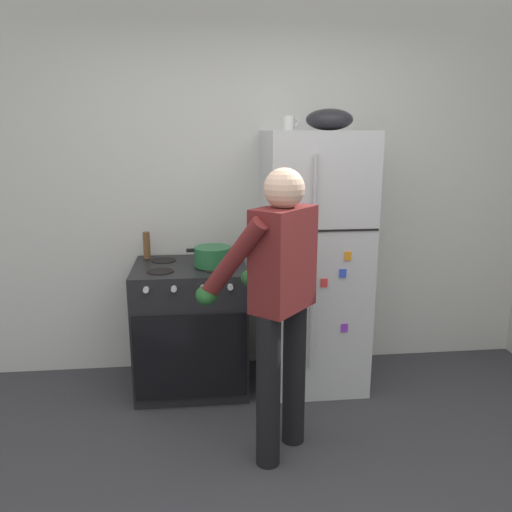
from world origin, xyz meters
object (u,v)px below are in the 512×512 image
coffee_mug (289,123)px  mixing_bowl (329,120)px  pepper_mill (147,245)px  red_pot (213,256)px  person_cook (277,291)px  refrigerator (313,261)px  stove_range (191,327)px

coffee_mug → mixing_bowl: bearing=-11.0°
pepper_mill → red_pot: bearing=-28.5°
person_cook → red_pot: bearing=112.4°
refrigerator → pepper_mill: bearing=170.2°
mixing_bowl → person_cook: bearing=-118.8°
pepper_mill → coffee_mug: bearing=-8.7°
refrigerator → person_cook: 0.92m
red_pot → refrigerator: bearing=4.0°
coffee_mug → red_pot: bearing=-169.2°
person_cook → mixing_bowl: 1.31m
person_cook → coffee_mug: size_ratio=14.28×
red_pot → mixing_bowl: bearing=3.7°
red_pot → pepper_mill: 0.52m
stove_range → person_cook: size_ratio=0.56×
refrigerator → person_cook: size_ratio=1.11×
stove_range → coffee_mug: bearing=5.0°
red_pot → mixing_bowl: mixing_bowl is taller
stove_range → pepper_mill: bearing=145.0°
refrigerator → red_pot: refrigerator is taller
pepper_mill → mixing_bowl: 1.52m
coffee_mug → refrigerator: bearing=-15.8°
stove_range → pepper_mill: 0.66m
stove_range → pepper_mill: pepper_mill is taller
pepper_mill → person_cook: bearing=-52.9°
stove_range → person_cook: person_cook is taller
refrigerator → coffee_mug: bearing=164.2°
person_cook → pepper_mill: size_ratio=8.33×
coffee_mug → mixing_bowl: (0.26, -0.05, 0.02)m
person_cook → mixing_bowl: (0.46, 0.83, 0.90)m
person_cook → pepper_mill: (-0.78, 1.03, 0.03)m
person_cook → pepper_mill: person_cook is taller
refrigerator → coffee_mug: (-0.18, 0.05, 0.94)m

